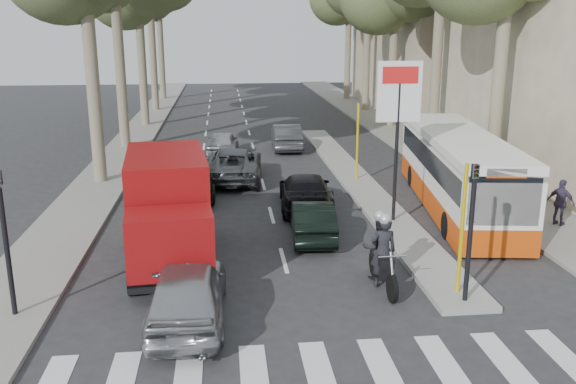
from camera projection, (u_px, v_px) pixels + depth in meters
name	position (u px, v px, depth m)	size (l,w,h in m)	color
ground	(325.00, 287.00, 16.19)	(120.00, 120.00, 0.00)	#28282B
sidewalk_right	(390.00, 128.00, 41.04)	(3.20, 70.00, 0.12)	gray
median_left	(144.00, 125.00, 42.21)	(2.40, 64.00, 0.12)	gray
traffic_island	(356.00, 180.00, 27.06)	(1.50, 26.00, 0.16)	gray
building_far	(449.00, 9.00, 48.30)	(11.00, 20.00, 16.00)	#B7A88E
billboard	(398.00, 119.00, 20.35)	(1.50, 12.10, 5.60)	yellow
traffic_light_island	(472.00, 210.00, 14.43)	(0.16, 0.41, 3.60)	black
traffic_light_left	(3.00, 218.00, 13.79)	(0.16, 0.41, 3.60)	black
silver_hatchback	(188.00, 292.00, 14.13)	(1.75, 4.35, 1.48)	#A5A7AD
dark_hatchback	(312.00, 219.00, 19.82)	(1.31, 3.77, 1.24)	black
queue_car_a	(234.00, 164.00, 27.20)	(2.43, 5.27, 1.47)	#4A4D51
queue_car_b	(305.00, 192.00, 22.92)	(1.90, 4.67, 1.35)	black
queue_car_c	(222.00, 143.00, 32.45)	(1.56, 3.88, 1.32)	#AEB1B7
queue_car_d	(286.00, 137.00, 34.12)	(1.50, 4.29, 1.41)	#484A50
queue_car_e	(189.00, 179.00, 24.60)	(2.00, 4.92, 1.43)	black
red_truck	(168.00, 208.00, 17.53)	(2.75, 6.03, 3.12)	black
city_bus	(458.00, 169.00, 22.83)	(3.81, 11.15, 2.88)	#D3460B
motorcycle	(381.00, 251.00, 16.12)	(0.88, 2.43, 2.07)	black
pedestrian_near	(561.00, 202.00, 20.65)	(0.94, 0.46, 1.60)	#3E344F
pedestrian_far	(445.00, 159.00, 27.07)	(1.11, 0.49, 1.71)	#706654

